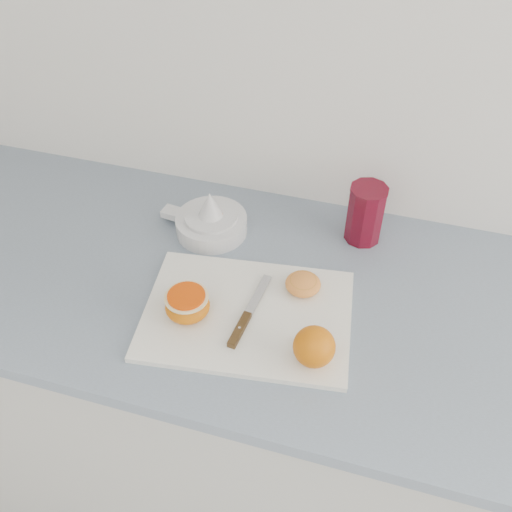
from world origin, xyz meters
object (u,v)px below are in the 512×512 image
(cutting_board, at_px, (247,315))
(half_orange, at_px, (187,305))
(red_tumbler, at_px, (365,215))
(citrus_juicer, at_px, (210,221))
(counter, at_px, (241,401))

(cutting_board, bearing_deg, half_orange, -162.08)
(red_tumbler, bearing_deg, half_orange, -130.88)
(half_orange, relative_size, citrus_juicer, 0.42)
(half_orange, distance_m, red_tumbler, 0.43)
(red_tumbler, bearing_deg, counter, -137.67)
(counter, height_order, red_tumbler, red_tumbler)
(half_orange, bearing_deg, citrus_juicer, 100.01)
(cutting_board, relative_size, half_orange, 4.64)
(citrus_juicer, bearing_deg, red_tumbler, 12.84)
(cutting_board, bearing_deg, red_tumbler, 58.93)
(counter, bearing_deg, cutting_board, -60.36)
(half_orange, relative_size, red_tumbler, 0.63)
(citrus_juicer, height_order, red_tumbler, red_tumbler)
(cutting_board, distance_m, citrus_juicer, 0.26)
(cutting_board, xyz_separation_m, citrus_juicer, (-0.15, 0.21, 0.02))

